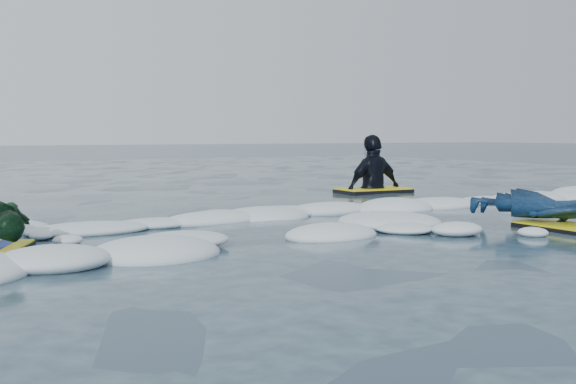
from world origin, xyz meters
The scene contains 4 objects.
ground centered at (0.00, 0.00, 0.00)m, with size 120.00×120.00×0.00m, color #1B2D41.
foam_band centered at (0.00, 1.03, 0.00)m, with size 12.00×3.10×0.30m, color white, non-canonical shape.
prone_woman_unit centered at (2.35, -0.69, 0.20)m, with size 1.14×1.62×0.39m.
waiting_rider_unit centered at (3.40, 3.87, 0.06)m, with size 1.24×0.71×1.82m.
Camera 1 is at (-3.54, -5.82, 0.98)m, focal length 45.00 mm.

